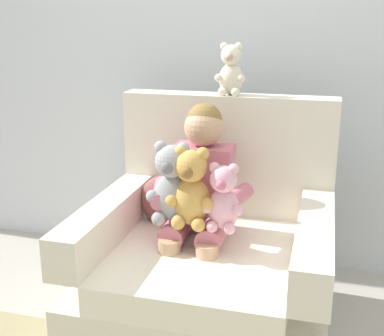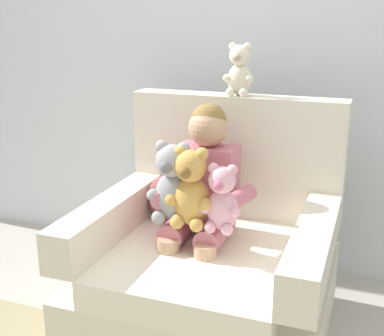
% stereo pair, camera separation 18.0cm
% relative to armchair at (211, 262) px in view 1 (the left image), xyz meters
% --- Properties ---
extents(ground_plane, '(8.00, 8.00, 0.00)m').
position_rel_armchair_xyz_m(ground_plane, '(0.00, -0.05, -0.30)').
color(ground_plane, '#ADA89E').
extents(back_wall, '(6.00, 0.10, 2.60)m').
position_rel_armchair_xyz_m(back_wall, '(0.00, 0.73, 1.00)').
color(back_wall, silver).
rests_on(back_wall, ground).
extents(armchair, '(1.02, 0.96, 1.00)m').
position_rel_armchair_xyz_m(armchair, '(0.00, 0.00, 0.00)').
color(armchair, silver).
rests_on(armchair, ground).
extents(seated_child, '(0.45, 0.39, 0.82)m').
position_rel_armchair_xyz_m(seated_child, '(-0.06, 0.03, 0.32)').
color(seated_child, '#C66B7F').
rests_on(seated_child, armchair).
extents(plush_honey, '(0.20, 0.16, 0.34)m').
position_rel_armchair_xyz_m(plush_honey, '(-0.06, -0.12, 0.38)').
color(plush_honey, gold).
rests_on(plush_honey, armchair).
extents(plush_grey, '(0.21, 0.17, 0.35)m').
position_rel_armchair_xyz_m(plush_grey, '(-0.14, -0.10, 0.38)').
color(plush_grey, '#9E9EA3').
rests_on(plush_grey, armchair).
extents(plush_pink, '(0.17, 0.13, 0.28)m').
position_rel_armchair_xyz_m(plush_pink, '(0.08, -0.13, 0.35)').
color(plush_pink, '#EAA8BC').
rests_on(plush_pink, armchair).
extents(plush_cream_on_backrest, '(0.14, 0.12, 0.24)m').
position_rel_armchair_xyz_m(plush_cream_on_backrest, '(0.01, 0.35, 0.81)').
color(plush_cream_on_backrest, silver).
rests_on(plush_cream_on_backrest, armchair).
extents(throw_pillow, '(0.28, 0.17, 0.26)m').
position_rel_armchair_xyz_m(throw_pillow, '(-0.25, 0.13, 0.21)').
color(throw_pillow, '#8C4C4C').
rests_on(throw_pillow, armchair).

